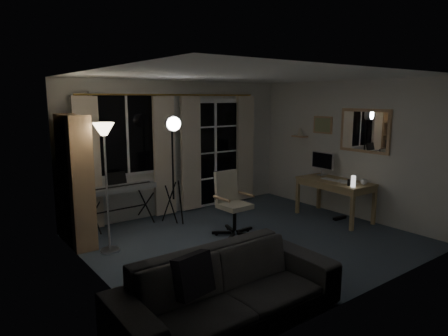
# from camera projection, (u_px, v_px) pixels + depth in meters

# --- Properties ---
(floor) EXTENTS (4.50, 4.00, 0.02)m
(floor) POSITION_uv_depth(u_px,v_px,m) (250.00, 241.00, 5.98)
(floor) COLOR #343F4C
(floor) RESTS_ON ground
(window) EXTENTS (1.20, 0.08, 1.40)m
(window) POSITION_uv_depth(u_px,v_px,m) (126.00, 134.00, 6.65)
(window) COLOR white
(window) RESTS_ON floor
(french_door) EXTENTS (1.32, 0.09, 2.11)m
(french_door) POSITION_uv_depth(u_px,v_px,m) (214.00, 153.00, 7.79)
(french_door) COLOR white
(french_door) RESTS_ON floor
(curtains) EXTENTS (3.60, 0.07, 2.13)m
(curtains) POSITION_uv_depth(u_px,v_px,m) (177.00, 154.00, 7.18)
(curtains) COLOR gold
(curtains) RESTS_ON floor
(bookshelf) EXTENTS (0.33, 0.88, 1.88)m
(bookshelf) POSITION_uv_depth(u_px,v_px,m) (73.00, 184.00, 5.67)
(bookshelf) COLOR #A47E56
(bookshelf) RESTS_ON floor
(torchiere_lamp) EXTENTS (0.30, 0.30, 1.78)m
(torchiere_lamp) POSITION_uv_depth(u_px,v_px,m) (105.00, 149.00, 5.30)
(torchiere_lamp) COLOR #B2B2B7
(torchiere_lamp) RESTS_ON floor
(keyboard_piano) EXTENTS (1.19, 0.61, 0.86)m
(keyboard_piano) POSITION_uv_depth(u_px,v_px,m) (120.00, 189.00, 6.42)
(keyboard_piano) COLOR black
(keyboard_piano) RESTS_ON floor
(studio_light) EXTENTS (0.39, 0.40, 1.85)m
(studio_light) POSITION_uv_depth(u_px,v_px,m) (173.00, 136.00, 6.49)
(studio_light) COLOR black
(studio_light) RESTS_ON floor
(office_chair) EXTENTS (0.66, 0.69, 0.99)m
(office_chair) POSITION_uv_depth(u_px,v_px,m) (230.00, 197.00, 6.18)
(office_chair) COLOR black
(office_chair) RESTS_ON floor
(desk) EXTENTS (0.69, 1.31, 0.69)m
(desk) POSITION_uv_depth(u_px,v_px,m) (335.00, 185.00, 6.94)
(desk) COLOR tan
(desk) RESTS_ON floor
(monitor) EXTENTS (0.17, 0.50, 0.43)m
(monitor) POSITION_uv_depth(u_px,v_px,m) (323.00, 161.00, 7.35)
(monitor) COLOR silver
(monitor) RESTS_ON desk
(desk_clutter) EXTENTS (0.42, 0.78, 0.87)m
(desk_clutter) POSITION_uv_depth(u_px,v_px,m) (343.00, 191.00, 6.74)
(desk_clutter) COLOR white
(desk_clutter) RESTS_ON desk
(mug) EXTENTS (0.12, 0.09, 0.11)m
(mug) POSITION_uv_depth(u_px,v_px,m) (364.00, 181.00, 6.58)
(mug) COLOR silver
(mug) RESTS_ON desk
(wall_mirror) EXTENTS (0.04, 0.94, 0.74)m
(wall_mirror) POSITION_uv_depth(u_px,v_px,m) (365.00, 131.00, 6.74)
(wall_mirror) COLOR #A47E56
(wall_mirror) RESTS_ON floor
(framed_print) EXTENTS (0.03, 0.42, 0.32)m
(framed_print) POSITION_uv_depth(u_px,v_px,m) (323.00, 125.00, 7.45)
(framed_print) COLOR #A47E56
(framed_print) RESTS_ON floor
(wall_shelf) EXTENTS (0.16, 0.30, 0.18)m
(wall_shelf) POSITION_uv_depth(u_px,v_px,m) (300.00, 133.00, 7.83)
(wall_shelf) COLOR #A47E56
(wall_shelf) RESTS_ON floor
(sofa) EXTENTS (2.25, 0.67, 0.88)m
(sofa) POSITION_uv_depth(u_px,v_px,m) (228.00, 278.00, 3.73)
(sofa) COLOR #2B2A2D
(sofa) RESTS_ON floor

